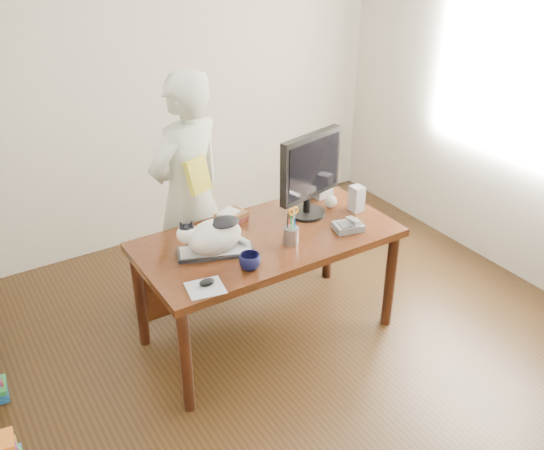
{
  "coord_description": "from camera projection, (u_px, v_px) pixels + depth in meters",
  "views": [
    {
      "loc": [
        -1.69,
        -2.15,
        2.6
      ],
      "look_at": [
        0.0,
        0.55,
        0.85
      ],
      "focal_mm": 40.0,
      "sensor_mm": 36.0,
      "label": 1
    }
  ],
  "objects": [
    {
      "name": "room",
      "position": [
        331.0,
        182.0,
        2.98
      ],
      "size": [
        4.5,
        4.5,
        4.5
      ],
      "color": "black",
      "rests_on": "ground"
    },
    {
      "name": "desk",
      "position": [
        261.0,
        251.0,
        3.85
      ],
      "size": [
        1.6,
        0.8,
        0.75
      ],
      "color": "black",
      "rests_on": "ground"
    },
    {
      "name": "keyboard",
      "position": [
        216.0,
        252.0,
        3.53
      ],
      "size": [
        0.47,
        0.32,
        0.03
      ],
      "rotation": [
        0.0,
        0.0,
        -0.38
      ],
      "color": "black",
      "rests_on": "desk"
    },
    {
      "name": "cat",
      "position": [
        212.0,
        235.0,
        3.47
      ],
      "size": [
        0.43,
        0.32,
        0.25
      ],
      "rotation": [
        0.0,
        0.0,
        -0.38
      ],
      "color": "silver",
      "rests_on": "keyboard"
    },
    {
      "name": "monitor",
      "position": [
        310.0,
        171.0,
        3.81
      ],
      "size": [
        0.5,
        0.29,
        0.56
      ],
      "rotation": [
        0.0,
        0.0,
        0.22
      ],
      "color": "black",
      "rests_on": "desk"
    },
    {
      "name": "pen_cup",
      "position": [
        291.0,
        233.0,
        3.62
      ],
      "size": [
        0.11,
        0.11,
        0.24
      ],
      "rotation": [
        0.0,
        0.0,
        0.18
      ],
      "color": "gray",
      "rests_on": "desk"
    },
    {
      "name": "mousepad",
      "position": [
        205.0,
        288.0,
        3.23
      ],
      "size": [
        0.22,
        0.21,
        0.0
      ],
      "rotation": [
        0.0,
        0.0,
        -0.18
      ],
      "color": "#A8ADB4",
      "rests_on": "desk"
    },
    {
      "name": "mouse",
      "position": [
        207.0,
        282.0,
        3.24
      ],
      "size": [
        0.1,
        0.07,
        0.04
      ],
      "rotation": [
        0.0,
        0.0,
        -0.18
      ],
      "color": "black",
      "rests_on": "mousepad"
    },
    {
      "name": "coffee_mug",
      "position": [
        250.0,
        262.0,
        3.37
      ],
      "size": [
        0.17,
        0.17,
        0.1
      ],
      "primitive_type": "imported",
      "rotation": [
        0.0,
        0.0,
        0.67
      ],
      "color": "black",
      "rests_on": "desk"
    },
    {
      "name": "phone",
      "position": [
        349.0,
        226.0,
        3.78
      ],
      "size": [
        0.2,
        0.16,
        0.08
      ],
      "rotation": [
        0.0,
        0.0,
        -0.25
      ],
      "color": "slate",
      "rests_on": "desk"
    },
    {
      "name": "speaker",
      "position": [
        357.0,
        199.0,
        3.98
      ],
      "size": [
        0.08,
        0.09,
        0.17
      ],
      "rotation": [
        0.0,
        0.0,
        0.0
      ],
      "color": "#9F9FA1",
      "rests_on": "desk"
    },
    {
      "name": "baseball",
      "position": [
        331.0,
        201.0,
        4.04
      ],
      "size": [
        0.08,
        0.08,
        0.08
      ],
      "rotation": [
        0.0,
        0.0,
        -0.05
      ],
      "color": "silver",
      "rests_on": "desk"
    },
    {
      "name": "book_stack",
      "position": [
        230.0,
        217.0,
        3.87
      ],
      "size": [
        0.24,
        0.21,
        0.07
      ],
      "rotation": [
        0.0,
        0.0,
        0.33
      ],
      "color": "#491313",
      "rests_on": "desk"
    },
    {
      "name": "calculator",
      "position": [
        317.0,
        190.0,
        4.23
      ],
      "size": [
        0.17,
        0.2,
        0.06
      ],
      "rotation": [
        0.0,
        0.0,
        0.15
      ],
      "color": "slate",
      "rests_on": "desk"
    },
    {
      "name": "person",
      "position": [
        188.0,
        195.0,
        4.01
      ],
      "size": [
        0.71,
        0.59,
        1.68
      ],
      "primitive_type": "imported",
      "rotation": [
        0.0,
        0.0,
        3.48
      ],
      "color": "white",
      "rests_on": "ground"
    },
    {
      "name": "held_book",
      "position": [
        198.0,
        176.0,
        3.78
      ],
      "size": [
        0.18,
        0.14,
        0.22
      ],
      "rotation": [
        0.0,
        0.0,
        0.34
      ],
      "color": "gold",
      "rests_on": "person"
    }
  ]
}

